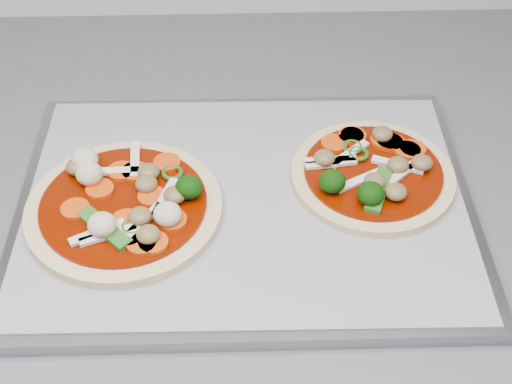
{
  "coord_description": "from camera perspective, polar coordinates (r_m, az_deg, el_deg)",
  "views": [
    {
      "loc": [
        0.1,
        0.8,
        1.36
      ],
      "look_at": [
        0.11,
        1.25,
        0.93
      ],
      "focal_mm": 50.0,
      "sensor_mm": 36.0,
      "label": 1
    }
  ],
  "objects": [
    {
      "name": "countertop",
      "position": [
        0.7,
        -9.51,
        -0.11
      ],
      "size": [
        3.6,
        0.6,
        0.04
      ],
      "primitive_type": "cube",
      "color": "#56565D",
      "rests_on": "base_cabinet"
    },
    {
      "name": "baking_tray",
      "position": [
        0.64,
        -0.85,
        -1.02
      ],
      "size": [
        0.41,
        0.3,
        0.01
      ],
      "primitive_type": "cube",
      "rotation": [
        0.0,
        0.0,
        -0.0
      ],
      "color": "gray",
      "rests_on": "countertop"
    },
    {
      "name": "parchment",
      "position": [
        0.64,
        -0.85,
        -0.54
      ],
      "size": [
        0.39,
        0.29,
        0.0
      ],
      "primitive_type": "cube",
      "rotation": [
        0.0,
        0.0,
        -0.01
      ],
      "color": "#9A9BA0",
      "rests_on": "baking_tray"
    },
    {
      "name": "pizza_left",
      "position": [
        0.63,
        -10.37,
        -1.02
      ],
      "size": [
        0.19,
        0.19,
        0.03
      ],
      "rotation": [
        0.0,
        0.0,
        -0.11
      ],
      "color": "#E3C08C",
      "rests_on": "parchment"
    },
    {
      "name": "pizza_right",
      "position": [
        0.66,
        9.27,
        1.57
      ],
      "size": [
        0.19,
        0.19,
        0.03
      ],
      "rotation": [
        0.0,
        0.0,
        -0.29
      ],
      "color": "#E3C08C",
      "rests_on": "parchment"
    }
  ]
}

